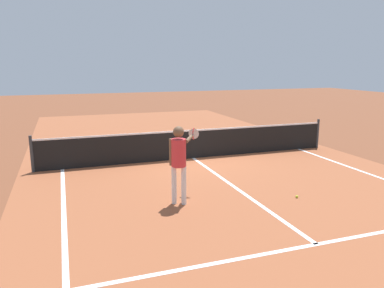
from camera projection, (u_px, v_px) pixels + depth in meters
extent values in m
plane|color=brown|center=(193.00, 158.00, 12.32)|extent=(60.00, 60.00, 0.00)
cube|color=#9E5433|center=(193.00, 158.00, 12.32)|extent=(10.62, 24.40, 0.00)
cube|color=white|center=(66.00, 274.00, 5.50)|extent=(0.10, 11.89, 0.01)
cube|color=white|center=(317.00, 244.00, 6.41)|extent=(8.22, 0.10, 0.01)
cube|color=white|center=(235.00, 188.00, 9.36)|extent=(0.10, 6.40, 0.01)
cylinder|color=#33383D|center=(32.00, 154.00, 10.62)|extent=(0.09, 0.09, 1.07)
cylinder|color=#33383D|center=(318.00, 133.00, 13.79)|extent=(0.09, 0.09, 1.07)
cube|color=black|center=(193.00, 145.00, 12.22)|extent=(9.81, 0.02, 0.91)
cube|color=white|center=(193.00, 130.00, 12.12)|extent=(9.81, 0.03, 0.05)
cylinder|color=white|center=(174.00, 185.00, 8.22)|extent=(0.11, 0.11, 0.87)
cylinder|color=white|center=(184.00, 186.00, 8.18)|extent=(0.11, 0.11, 0.87)
cylinder|color=red|center=(179.00, 153.00, 8.04)|extent=(0.32, 0.32, 0.61)
sphere|color=brown|center=(179.00, 132.00, 7.95)|extent=(0.24, 0.24, 0.24)
cylinder|color=brown|center=(171.00, 152.00, 8.07)|extent=(0.08, 0.08, 0.59)
cylinder|color=brown|center=(189.00, 139.00, 8.25)|extent=(0.36, 0.55, 0.08)
cylinder|color=black|center=(192.00, 136.00, 8.64)|extent=(0.13, 0.21, 0.03)
torus|color=red|center=(194.00, 134.00, 8.87)|extent=(0.16, 0.26, 0.28)
cylinder|color=silver|center=(194.00, 134.00, 8.87)|extent=(0.22, 0.13, 0.25)
sphere|color=#CCE033|center=(297.00, 197.00, 8.64)|extent=(0.07, 0.07, 0.07)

